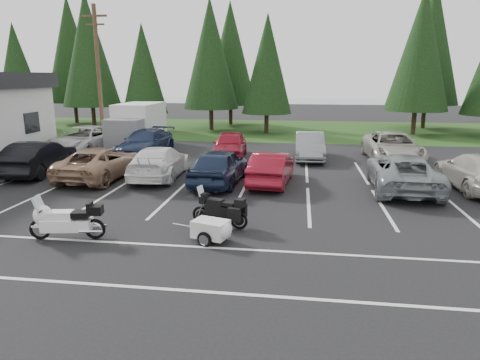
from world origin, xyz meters
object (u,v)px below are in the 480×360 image
Objects in this scene: box_truck at (135,126)px; car_far_2 at (230,145)px; car_far_4 at (393,147)px; car_near_1 at (39,157)px; car_near_3 at (160,162)px; car_near_5 at (272,168)px; car_far_1 at (145,143)px; car_near_2 at (101,163)px; car_far_3 at (310,146)px; car_near_6 at (402,172)px; car_near_4 at (219,166)px; adventure_motorcycle at (219,207)px; touring_motorcycle at (66,217)px; car_far_0 at (84,140)px; utility_pole at (99,76)px; cargo_trailer at (211,231)px; car_near_7 at (478,172)px.

car_far_2 is (6.76, -2.50, -0.68)m from box_truck.
car_near_1 is at bearing -162.66° from car_far_4.
car_near_5 is (5.34, -0.53, -0.02)m from car_near_3.
car_near_1 is 0.93× the size of car_far_1.
car_near_2 is at bearing -157.19° from car_far_4.
car_far_3 reaches higher than car_near_2.
car_far_4 is (6.38, 6.10, 0.10)m from car_near_5.
car_far_1 is 1.18× the size of car_far_2.
car_near_1 reaches higher than car_near_6.
adventure_motorcycle is (1.03, -5.51, -0.15)m from car_near_4.
car_near_6 is 0.94× the size of car_far_4.
touring_motorcycle is at bearing -143.12° from adventure_motorcycle.
car_near_1 is 5.75m from car_far_0.
utility_pole reaches higher than car_far_2.
car_far_0 is at bearing -103.99° from utility_pole.
car_near_5 is at bearing -168.12° from car_near_4.
car_far_0 reaches higher than car_near_2.
car_near_3 is at bearing 175.84° from car_near_1.
car_near_2 is 3.69× the size of cargo_trailer.
car_near_4 reaches higher than car_far_2.
car_near_2 is 7.39m from car_far_0.
car_near_3 is 14.01m from car_near_7.
adventure_motorcycle is (-1.28, -5.82, -0.07)m from car_near_5.
car_near_6 reaches higher than car_near_5.
car_far_2 is 0.77× the size of car_far_4.
utility_pole is at bearing -62.98° from car_near_2.
cargo_trailer is at bearing 102.94° from car_near_4.
car_near_4 is 0.89× the size of car_far_1.
utility_pole is at bearing 163.71° from car_far_2.
car_near_4 is at bearing 162.47° from car_near_3.
car_far_0 is (-20.71, 5.95, 0.05)m from car_near_7.
car_near_5 is at bearing -41.26° from box_truck.
car_far_3 is (7.12, 5.64, 0.02)m from car_near_3.
car_far_4 is at bearing -156.75° from car_near_3.
car_near_3 is 1.11× the size of car_far_3.
car_far_4 reaches higher than touring_motorcycle.
car_near_6 reaches higher than car_near_2.
car_far_4 reaches higher than car_near_4.
box_truck is at bearing -107.68° from car_near_1.
car_near_6 is at bearing 62.54° from cargo_trailer.
car_far_1 is 5.14m from car_far_2.
car_near_1 is 6.10m from car_near_3.
car_near_3 is 1.08× the size of car_near_4.
car_far_2 reaches higher than touring_motorcycle.
utility_pole is at bearing 154.60° from car_far_1.
car_near_3 is 1.17× the size of car_near_5.
car_near_6 reaches higher than car_far_2.
car_near_4 is at bearing -50.12° from box_truck.
car_far_4 is (9.23, 0.18, 0.05)m from car_far_2.
car_far_4 is (17.81, 5.64, 0.00)m from car_near_1.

